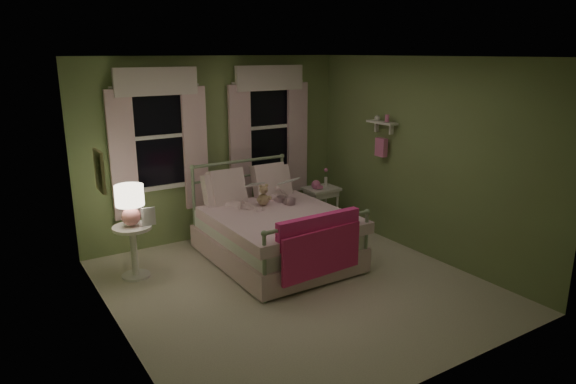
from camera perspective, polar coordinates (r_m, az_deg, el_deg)
room_shell at (r=5.69m, az=0.84°, el=1.58°), size 4.20×4.20×4.20m
bed at (r=6.71m, az=-1.60°, el=-4.40°), size 1.58×2.04×1.18m
pink_throw at (r=5.83m, az=3.58°, el=-5.19°), size 1.10×0.18×0.71m
child_left at (r=6.77m, az=-5.50°, el=0.94°), size 0.35×0.29×0.82m
child_right at (r=7.04m, az=-1.43°, el=1.28°), size 0.39×0.32×0.75m
book_left at (r=6.55m, az=-4.50°, el=0.36°), size 0.22×0.15×0.26m
book_right at (r=6.84m, az=-0.35°, el=0.66°), size 0.23×0.19×0.26m
teddy_bear at (r=6.81m, az=-2.75°, el=-0.54°), size 0.22×0.17×0.29m
nightstand_left at (r=6.46m, az=-16.79°, el=-5.58°), size 0.46×0.46×0.65m
table_lamp at (r=6.29m, az=-17.17°, el=-1.02°), size 0.33×0.33×0.49m
book_nightstand at (r=6.33m, az=-15.89°, el=-3.64°), size 0.19×0.24×0.02m
nightstand_right at (r=7.86m, az=3.71°, el=-0.21°), size 0.50×0.40×0.64m
pink_toy at (r=7.75m, az=3.15°, el=0.80°), size 0.14×0.18×0.14m
bud_vase at (r=7.90m, az=4.23°, el=1.67°), size 0.06×0.06×0.28m
window_left at (r=7.07m, az=-14.17°, el=6.51°), size 1.34×0.13×1.96m
window_right at (r=7.77m, az=-2.11°, el=7.72°), size 1.34×0.13×1.96m
wall_shelf at (r=7.34m, az=10.36°, el=6.25°), size 0.15×0.50×0.60m
framed_picture at (r=5.46m, az=-20.20°, el=2.19°), size 0.03×0.32×0.42m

